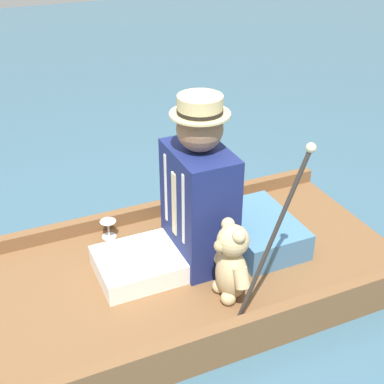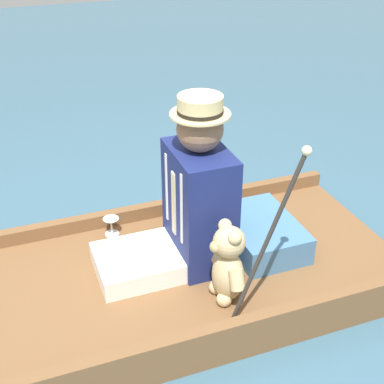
{
  "view_description": "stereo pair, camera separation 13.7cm",
  "coord_description": "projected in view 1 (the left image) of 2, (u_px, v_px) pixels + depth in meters",
  "views": [
    {
      "loc": [
        -2.04,
        0.73,
        1.88
      ],
      "look_at": [
        0.05,
        -0.2,
        0.55
      ],
      "focal_mm": 50.0,
      "sensor_mm": 36.0,
      "label": 1
    },
    {
      "loc": [
        -2.1,
        0.61,
        1.88
      ],
      "look_at": [
        0.05,
        -0.2,
        0.55
      ],
      "focal_mm": 50.0,
      "sensor_mm": 36.0,
      "label": 2
    }
  ],
  "objects": [
    {
      "name": "punt_boat",
      "position": [
        161.0,
        283.0,
        2.78
      ],
      "size": [
        1.13,
        2.54,
        0.22
      ],
      "color": "brown",
      "rests_on": "ground_plane"
    },
    {
      "name": "wine_glass",
      "position": [
        108.0,
        226.0,
        3.0
      ],
      "size": [
        0.09,
        0.09,
        0.11
      ],
      "color": "silver",
      "rests_on": "punt_boat"
    },
    {
      "name": "ground_plane",
      "position": [
        162.0,
        294.0,
        2.82
      ],
      "size": [
        16.0,
        16.0,
        0.0
      ],
      "primitive_type": "plane",
      "color": "#385B70"
    },
    {
      "name": "seated_person",
      "position": [
        189.0,
        204.0,
        2.68
      ],
      "size": [
        0.41,
        0.69,
        0.91
      ],
      "rotation": [
        0.0,
        0.0,
        -0.09
      ],
      "color": "white",
      "rests_on": "punt_boat"
    },
    {
      "name": "walking_cane",
      "position": [
        279.0,
        224.0,
        2.26
      ],
      "size": [
        0.04,
        0.33,
        0.85
      ],
      "color": "#2D2823",
      "rests_on": "punt_boat"
    },
    {
      "name": "teddy_bear",
      "position": [
        231.0,
        263.0,
        2.51
      ],
      "size": [
        0.29,
        0.17,
        0.42
      ],
      "color": "tan",
      "rests_on": "punt_boat"
    },
    {
      "name": "seat_cushion",
      "position": [
        259.0,
        231.0,
        2.96
      ],
      "size": [
        0.52,
        0.37,
        0.16
      ],
      "color": "teal",
      "rests_on": "punt_boat"
    }
  ]
}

